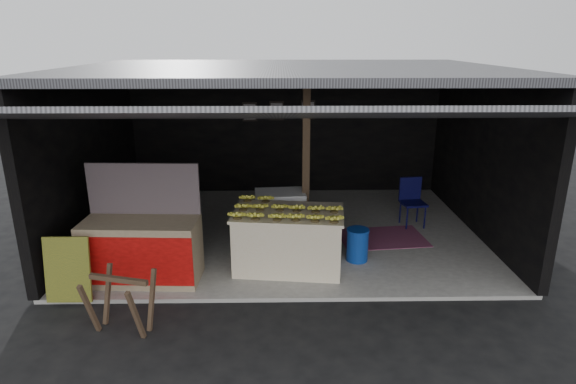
{
  "coord_description": "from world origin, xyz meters",
  "views": [
    {
      "loc": [
        -0.13,
        -5.84,
        3.46
      ],
      "look_at": [
        -0.0,
        1.54,
        1.1
      ],
      "focal_mm": 30.0,
      "sensor_mm": 36.0,
      "label": 1
    }
  ],
  "objects_px": {
    "white_crate": "(280,218)",
    "water_barrel": "(357,246)",
    "neighbor_stall": "(142,247)",
    "plastic_chair": "(412,197)",
    "banana_table": "(288,240)",
    "sawhorse": "(120,298)"
  },
  "relations": [
    {
      "from": "white_crate",
      "to": "water_barrel",
      "type": "xyz_separation_m",
      "value": [
        1.23,
        -0.72,
        -0.21
      ]
    },
    {
      "from": "neighbor_stall",
      "to": "water_barrel",
      "type": "bearing_deg",
      "value": 12.72
    },
    {
      "from": "neighbor_stall",
      "to": "plastic_chair",
      "type": "bearing_deg",
      "value": 28.02
    },
    {
      "from": "white_crate",
      "to": "water_barrel",
      "type": "height_order",
      "value": "white_crate"
    },
    {
      "from": "water_barrel",
      "to": "plastic_chair",
      "type": "height_order",
      "value": "plastic_chair"
    },
    {
      "from": "banana_table",
      "to": "water_barrel",
      "type": "height_order",
      "value": "banana_table"
    },
    {
      "from": "banana_table",
      "to": "white_crate",
      "type": "height_order",
      "value": "white_crate"
    },
    {
      "from": "banana_table",
      "to": "plastic_chair",
      "type": "xyz_separation_m",
      "value": [
        2.37,
        1.79,
        0.08
      ]
    },
    {
      "from": "water_barrel",
      "to": "plastic_chair",
      "type": "relative_size",
      "value": 0.55
    },
    {
      "from": "neighbor_stall",
      "to": "plastic_chair",
      "type": "height_order",
      "value": "neighbor_stall"
    },
    {
      "from": "banana_table",
      "to": "water_barrel",
      "type": "xyz_separation_m",
      "value": [
        1.11,
        0.22,
        -0.21
      ]
    },
    {
      "from": "neighbor_stall",
      "to": "water_barrel",
      "type": "distance_m",
      "value": 3.3
    },
    {
      "from": "plastic_chair",
      "to": "white_crate",
      "type": "bearing_deg",
      "value": -168.74
    },
    {
      "from": "neighbor_stall",
      "to": "sawhorse",
      "type": "bearing_deg",
      "value": -84.26
    },
    {
      "from": "banana_table",
      "to": "neighbor_stall",
      "type": "height_order",
      "value": "neighbor_stall"
    },
    {
      "from": "white_crate",
      "to": "plastic_chair",
      "type": "height_order",
      "value": "white_crate"
    },
    {
      "from": "neighbor_stall",
      "to": "sawhorse",
      "type": "height_order",
      "value": "neighbor_stall"
    },
    {
      "from": "neighbor_stall",
      "to": "water_barrel",
      "type": "height_order",
      "value": "neighbor_stall"
    },
    {
      "from": "white_crate",
      "to": "neighbor_stall",
      "type": "xyz_separation_m",
      "value": [
        -2.01,
        -1.31,
        0.04
      ]
    },
    {
      "from": "neighbor_stall",
      "to": "white_crate",
      "type": "bearing_deg",
      "value": 35.54
    },
    {
      "from": "sawhorse",
      "to": "neighbor_stall",
      "type": "bearing_deg",
      "value": 108.11
    },
    {
      "from": "neighbor_stall",
      "to": "water_barrel",
      "type": "relative_size",
      "value": 3.38
    }
  ]
}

